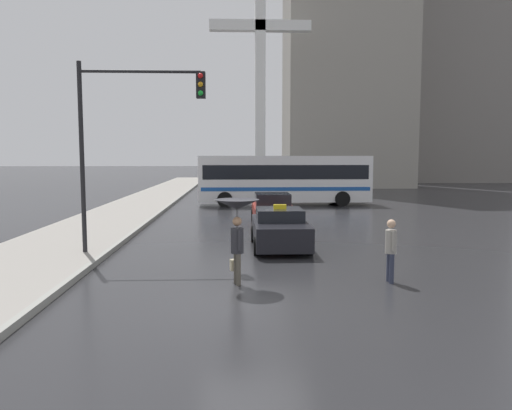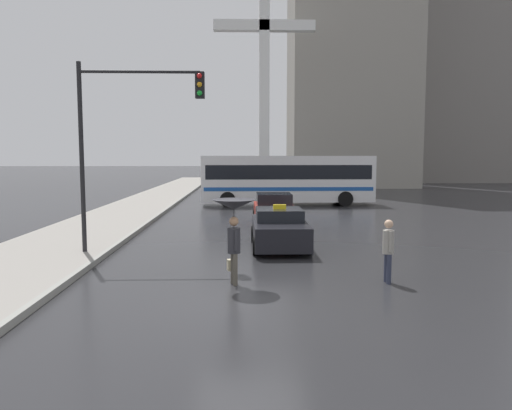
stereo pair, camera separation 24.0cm
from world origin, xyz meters
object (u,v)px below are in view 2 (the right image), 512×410
object	(u,v)px
city_bus	(287,178)
traffic_light	(129,122)
taxi	(279,229)
pedestrian_with_umbrella	(234,215)
pedestrian_man	(388,246)
sedan_red	(274,210)
monument_cross	(264,62)

from	to	relation	value
city_bus	traffic_light	bearing A→B (deg)	157.96
taxi	traffic_light	distance (m)	6.13
pedestrian_with_umbrella	traffic_light	bearing A→B (deg)	27.72
city_bus	pedestrian_man	bearing A→B (deg)	-178.79
taxi	sedan_red	distance (m)	5.86
city_bus	monument_cross	xyz separation A→B (m)	(-0.93, 12.54, 9.66)
sedan_red	pedestrian_man	bearing A→B (deg)	101.32
city_bus	pedestrian_man	distance (m)	20.13
sedan_red	pedestrian_man	xyz separation A→B (m)	(2.15, -10.76, 0.26)
sedan_red	traffic_light	xyz separation A→B (m)	(-4.99, -7.22, 3.55)
pedestrian_with_umbrella	traffic_light	size ratio (longest dim) A/B	0.35
sedan_red	pedestrian_with_umbrella	world-z (taller)	pedestrian_with_umbrella
taxi	city_bus	bearing A→B (deg)	-96.20
traffic_light	city_bus	bearing A→B (deg)	68.75
sedan_red	city_bus	xyz separation A→B (m)	(1.45, 9.34, 1.11)
city_bus	monument_cross	world-z (taller)	monument_cross
city_bus	pedestrian_with_umbrella	distance (m)	20.38
traffic_light	pedestrian_man	bearing A→B (deg)	-26.38
pedestrian_man	traffic_light	distance (m)	8.62
pedestrian_with_umbrella	pedestrian_man	distance (m)	3.93
pedestrian_man	monument_cross	size ratio (longest dim) A/B	0.08
traffic_light	pedestrian_with_umbrella	bearing A→B (deg)	-47.41
traffic_light	taxi	bearing A→B (deg)	15.90
taxi	sedan_red	xyz separation A→B (m)	(0.20, 5.86, 0.02)
pedestrian_with_umbrella	pedestrian_man	xyz separation A→B (m)	(3.85, 0.03, -0.80)
taxi	pedestrian_man	bearing A→B (deg)	115.61
city_bus	pedestrian_with_umbrella	size ratio (longest dim) A/B	5.20
pedestrian_with_umbrella	monument_cross	size ratio (longest dim) A/B	0.11
sedan_red	monument_cross	distance (m)	24.39
pedestrian_man	monument_cross	distance (m)	34.33
pedestrian_man	traffic_light	bearing A→B (deg)	-116.93
taxi	sedan_red	world-z (taller)	taxi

